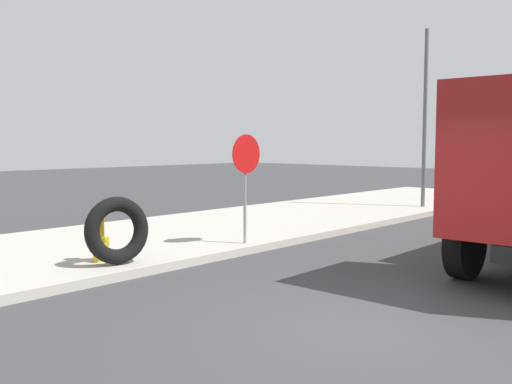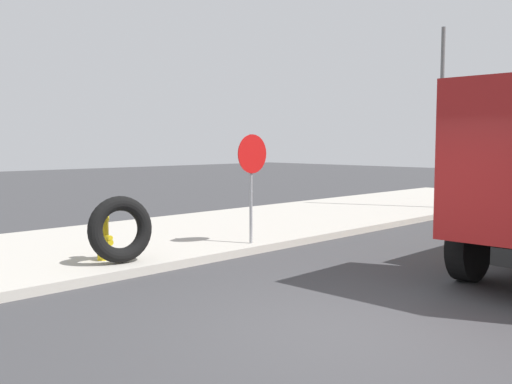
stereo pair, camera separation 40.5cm
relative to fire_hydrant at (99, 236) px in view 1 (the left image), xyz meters
name	(u,v)px [view 1 (the left image)]	position (x,y,z in m)	size (l,w,h in m)	color
ground_plane	(365,331)	(0.35, -4.94, -0.59)	(80.00, 80.00, 0.00)	#38383A
sidewalk_curb	(71,251)	(0.35, 1.56, -0.51)	(36.00, 5.00, 0.15)	#ADA89E
fire_hydrant	(99,236)	(0.00, 0.00, 0.00)	(0.23, 0.51, 0.82)	yellow
loose_tire	(117,230)	(0.08, -0.43, 0.12)	(1.11, 1.11, 0.24)	black
stop_sign	(246,168)	(2.90, -0.63, 1.05)	(0.76, 0.08, 2.15)	gray
street_light_pole	(425,119)	(11.42, -0.17, 2.29)	(0.12, 0.12, 5.46)	#595B5E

